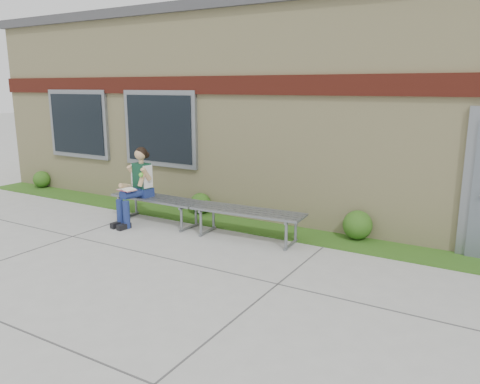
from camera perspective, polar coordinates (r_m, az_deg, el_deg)
The scene contains 9 objects.
ground at distance 6.45m, azimuth -5.54°, elevation -10.86°, with size 80.00×80.00×0.00m, color #9E9E99.
grass_strip at distance 8.55m, azimuth 4.75°, elevation -4.76°, with size 16.00×0.80×0.02m, color #275316.
school_building at distance 11.32m, azimuth 12.54°, elevation 10.06°, with size 16.20×6.22×4.20m.
bench_left at distance 9.13m, azimuth -10.09°, elevation -1.34°, with size 1.94×0.59×0.50m.
bench_right at distance 8.00m, azimuth 0.91°, elevation -3.04°, with size 2.03×0.68×0.52m.
girl at distance 9.08m, azimuth -12.52°, elevation 0.94°, with size 0.52×0.89×1.46m.
shrub_west at distance 13.12m, azimuth -23.02°, elevation 1.44°, with size 0.43×0.43×0.43m, color #275316.
shrub_mid at distance 9.64m, azimuth -4.85°, elevation -1.38°, with size 0.43×0.43×0.43m, color #275316.
shrub_east at distance 8.24m, azimuth 14.13°, elevation -3.91°, with size 0.50×0.50×0.50m, color #275316.
Camera 1 is at (3.51, -4.76, 2.58)m, focal length 35.00 mm.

